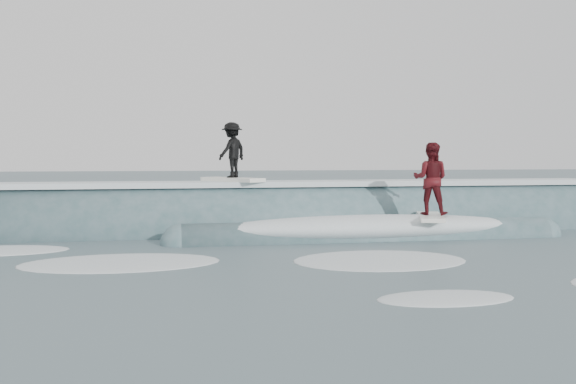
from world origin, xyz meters
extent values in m
plane|color=#3D5159|center=(0.00, 0.00, 0.00)|extent=(160.00, 160.00, 0.00)
cylinder|color=#395B5F|center=(0.00, 5.05, 0.00)|extent=(18.99, 2.40, 2.40)
cylinder|color=#395B5F|center=(1.80, 2.85, 0.00)|extent=(9.00, 0.95, 0.95)
sphere|color=#395B5F|center=(-2.70, 2.85, 0.00)|extent=(0.95, 0.95, 0.95)
sphere|color=#395B5F|center=(6.30, 2.85, 0.00)|extent=(0.95, 0.95, 0.95)
cube|color=white|center=(0.00, 5.05, 1.27)|extent=(18.00, 1.30, 0.14)
ellipsoid|color=white|center=(1.80, 2.85, 0.30)|extent=(7.60, 1.30, 0.60)
cube|color=white|center=(-1.30, 5.05, 1.39)|extent=(1.58, 1.96, 0.10)
imported|color=black|center=(-1.30, 5.05, 2.16)|extent=(1.04, 1.04, 1.45)
cube|color=white|center=(3.30, 2.85, 0.52)|extent=(1.17, 2.07, 0.10)
imported|color=#470D11|center=(3.30, 2.85, 1.45)|extent=(1.07, 1.00, 1.76)
ellipsoid|color=white|center=(0.80, -3.45, 0.00)|extent=(2.05, 1.40, 0.10)
ellipsoid|color=white|center=(0.98, -0.10, 0.00)|extent=(3.48, 2.38, 0.10)
ellipsoid|color=white|center=(-3.88, 0.54, 0.00)|extent=(3.26, 2.22, 0.10)
cylinder|color=#395B5F|center=(-7.59, 14.00, 0.00)|extent=(22.00, 0.70, 0.70)
cylinder|color=#395B5F|center=(4.17, 18.00, 0.00)|extent=(22.00, 0.80, 0.80)
cylinder|color=#395B5F|center=(-2.03, 22.00, 0.00)|extent=(22.00, 0.60, 0.60)
camera|label=1|loc=(-3.07, -11.75, 1.99)|focal=40.00mm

